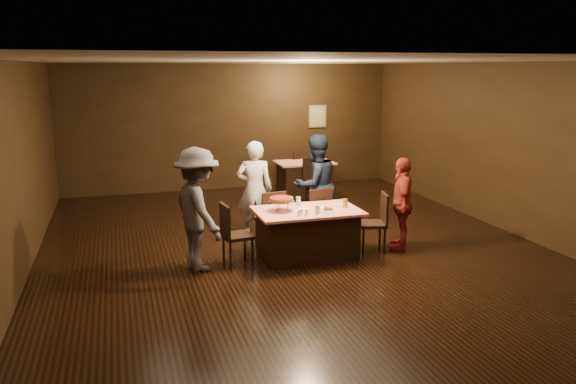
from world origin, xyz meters
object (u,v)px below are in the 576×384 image
(diner_white_jacket, at_px, (255,190))
(glass_amber, at_px, (345,203))
(diner_navy_hoodie, at_px, (315,185))
(plate_empty, at_px, (337,205))
(back_table, at_px, (304,178))
(chair_end_left, at_px, (238,234))
(chair_back_far, at_px, (297,170))
(diner_grey_knit, at_px, (198,209))
(diner_red_shirt, at_px, (402,203))
(glass_front_left, at_px, (317,210))
(chair_end_right, at_px, (372,223))
(pizza_stand, at_px, (282,199))
(chair_far_left, at_px, (270,218))
(glass_back, at_px, (298,201))
(chair_far_right, at_px, (315,214))
(chair_back_near, at_px, (315,180))
(main_table, at_px, (307,234))

(diner_white_jacket, height_order, glass_amber, diner_white_jacket)
(diner_navy_hoodie, height_order, plate_empty, diner_navy_hoodie)
(back_table, height_order, chair_end_left, chair_end_left)
(chair_back_far, distance_m, diner_grey_knit, 5.75)
(back_table, height_order, diner_red_shirt, diner_red_shirt)
(diner_white_jacket, bearing_deg, glass_front_left, 123.03)
(plate_empty, xyz_separation_m, glass_front_left, (-0.50, -0.45, 0.06))
(diner_white_jacket, distance_m, glass_front_left, 1.69)
(chair_end_right, xyz_separation_m, glass_front_left, (-1.05, -0.30, 0.37))
(pizza_stand, xyz_separation_m, plate_empty, (0.95, 0.10, -0.17))
(chair_far_left, bearing_deg, glass_back, 119.84)
(chair_end_right, xyz_separation_m, diner_grey_knit, (-2.77, 0.00, 0.43))
(back_table, relative_size, chair_far_right, 1.37)
(diner_white_jacket, relative_size, plate_empty, 6.79)
(chair_end_left, height_order, pizza_stand, pizza_stand)
(pizza_stand, bearing_deg, diner_grey_knit, -177.89)
(diner_navy_hoodie, relative_size, diner_grey_knit, 0.99)
(glass_front_left, height_order, glass_back, same)
(back_table, bearing_deg, chair_far_right, -105.86)
(diner_red_shirt, height_order, pizza_stand, diner_red_shirt)
(chair_end_left, bearing_deg, chair_far_left, -49.61)
(chair_far_left, bearing_deg, chair_back_near, -130.69)
(chair_end_left, distance_m, chair_back_far, 5.45)
(main_table, xyz_separation_m, diner_red_shirt, (1.61, 0.00, 0.37))
(main_table, height_order, chair_end_left, chair_end_left)
(diner_red_shirt, height_order, plate_empty, diner_red_shirt)
(chair_end_left, bearing_deg, diner_navy_hoodie, -61.87)
(diner_red_shirt, bearing_deg, diner_grey_knit, -65.06)
(chair_back_near, xyz_separation_m, glass_amber, (-0.79, -3.60, 0.37))
(chair_end_left, distance_m, glass_back, 1.15)
(chair_back_near, bearing_deg, chair_far_right, -112.53)
(back_table, bearing_deg, diner_navy_hoodie, -105.43)
(diner_grey_knit, height_order, glass_back, diner_grey_knit)
(chair_back_near, distance_m, plate_empty, 3.52)
(chair_back_near, height_order, diner_navy_hoodie, diner_navy_hoodie)
(chair_far_right, height_order, diner_white_jacket, diner_white_jacket)
(pizza_stand, relative_size, glass_front_left, 2.71)
(diner_navy_hoodie, relative_size, plate_empty, 7.15)
(chair_end_right, height_order, diner_grey_knit, diner_grey_knit)
(diner_red_shirt, bearing_deg, chair_far_right, -96.68)
(glass_front_left, bearing_deg, glass_amber, 24.44)
(pizza_stand, height_order, glass_front_left, pizza_stand)
(chair_back_far, relative_size, glass_back, 6.79)
(main_table, relative_size, diner_red_shirt, 1.06)
(chair_end_right, bearing_deg, diner_grey_knit, -76.67)
(plate_empty, bearing_deg, diner_red_shirt, -7.98)
(diner_red_shirt, distance_m, plate_empty, 1.08)
(chair_back_far, height_order, glass_front_left, chair_back_far)
(chair_end_left, relative_size, chair_back_near, 1.00)
(chair_end_left, height_order, chair_end_right, same)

